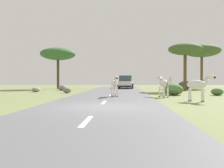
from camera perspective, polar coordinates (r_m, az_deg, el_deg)
ground_plane at (r=11.35m, az=-2.34°, el=-5.40°), size 90.00×90.00×0.00m
road at (r=11.36m, az=-2.72°, el=-5.27°), size 6.00×64.00×0.05m
lane_markings at (r=10.36m, az=-3.27°, el=-5.72°), size 0.16×56.00×0.01m
zebra_0 at (r=17.71m, az=0.60°, el=0.02°), size 0.65×1.58×1.51m
zebra_2 at (r=18.15m, az=11.57°, el=0.06°), size 0.75×1.67×1.62m
zebra_3 at (r=15.09m, az=19.01°, el=-0.23°), size 1.53×1.09×1.60m
zebra_4 at (r=23.12m, az=12.89°, el=0.25°), size 0.95×1.60×1.60m
car_0 at (r=33.89m, az=3.13°, el=0.35°), size 2.20×4.43×1.74m
tree_0 at (r=38.47m, az=19.79°, el=7.12°), size 5.29×5.29×6.33m
tree_1 at (r=28.81m, az=16.35°, el=7.51°), size 3.70×3.70×5.24m
tree_2 at (r=34.58m, az=-12.21°, el=6.66°), size 4.72×4.72×5.52m
bush_0 at (r=21.55m, az=22.86°, el=-1.64°), size 0.97×0.87×0.58m
bush_1 at (r=32.91m, az=16.41°, el=-0.27°), size 1.77×1.60×1.06m
bush_2 at (r=20.64m, az=13.89°, el=-1.24°), size 1.52×1.37×0.91m
rock_0 at (r=26.51m, az=-16.95°, el=-1.23°), size 0.87×0.89×0.47m
rock_1 at (r=29.13m, az=-11.32°, el=-0.85°), size 0.88×0.81×0.63m
rock_2 at (r=23.64m, az=-10.19°, el=-1.45°), size 0.77×0.57×0.49m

